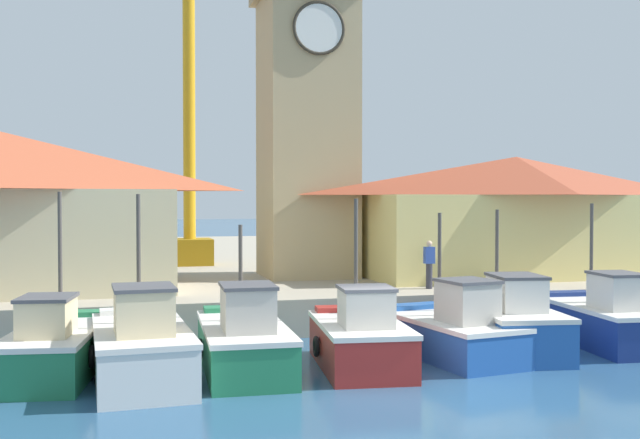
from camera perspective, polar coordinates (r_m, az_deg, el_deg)
ground_plane at (r=17.00m, az=4.87°, el=-12.59°), size 300.00×300.00×0.00m
quay_wharf at (r=42.20m, az=-7.52°, el=-3.37°), size 120.00×40.00×1.15m
fishing_boat_left_outer at (r=18.80m, az=-19.55°, el=-9.13°), size 2.50×4.84×4.34m
fishing_boat_left_inner at (r=17.81m, az=-13.47°, el=-9.41°), size 2.32×5.09×4.28m
fishing_boat_mid_left at (r=18.44m, az=-5.82°, el=-9.15°), size 2.23×5.14×3.52m
fishing_boat_center at (r=18.64m, az=3.08°, el=-9.05°), size 2.50×4.37×4.17m
fishing_boat_mid_right at (r=20.08m, az=10.02°, el=-8.37°), size 2.62×4.64×3.79m
fishing_boat_right_inner at (r=21.37m, az=13.93°, el=-7.63°), size 2.83×5.47×3.87m
fishing_boat_right_outer at (r=22.90m, az=20.73°, el=-7.14°), size 2.35×4.91×4.04m
clock_tower at (r=29.68m, az=-1.00°, el=9.81°), size 3.92×3.92×15.45m
warehouse_right at (r=30.77m, az=14.71°, el=0.36°), size 12.72×5.98×4.71m
port_crane_near at (r=35.54m, az=-9.82°, el=9.96°), size 5.32×7.45×21.13m
dock_worker_near_tower at (r=25.46m, az=8.32°, el=-3.35°), size 0.34×0.22×1.62m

